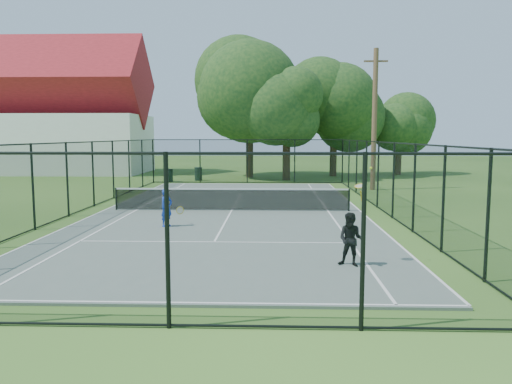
{
  "coord_description": "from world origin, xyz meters",
  "views": [
    {
      "loc": [
        1.76,
        -21.12,
        3.26
      ],
      "look_at": [
        1.14,
        -3.0,
        1.2
      ],
      "focal_mm": 35.0,
      "sensor_mm": 36.0,
      "label": 1
    }
  ],
  "objects_px": {
    "utility_pole": "(374,119)",
    "player_blue": "(167,208)",
    "player_black": "(351,239)",
    "tennis_net": "(232,198)",
    "trash_bin_right": "(198,174)",
    "trash_bin_left": "(169,175)"
  },
  "relations": [
    {
      "from": "tennis_net",
      "to": "trash_bin_left",
      "type": "distance_m",
      "value": 14.93
    },
    {
      "from": "tennis_net",
      "to": "player_black",
      "type": "bearing_deg",
      "value": -67.81
    },
    {
      "from": "tennis_net",
      "to": "trash_bin_right",
      "type": "xyz_separation_m",
      "value": [
        -3.65,
        14.83,
        -0.1
      ]
    },
    {
      "from": "utility_pole",
      "to": "player_black",
      "type": "relative_size",
      "value": 3.44
    },
    {
      "from": "utility_pole",
      "to": "player_black",
      "type": "bearing_deg",
      "value": -102.8
    },
    {
      "from": "utility_pole",
      "to": "player_blue",
      "type": "distance_m",
      "value": 16.51
    },
    {
      "from": "tennis_net",
      "to": "trash_bin_right",
      "type": "relative_size",
      "value": 10.59
    },
    {
      "from": "tennis_net",
      "to": "utility_pole",
      "type": "xyz_separation_m",
      "value": [
        7.78,
        9.0,
        3.65
      ]
    },
    {
      "from": "tennis_net",
      "to": "player_black",
      "type": "relative_size",
      "value": 4.15
    },
    {
      "from": "trash_bin_left",
      "to": "trash_bin_right",
      "type": "height_order",
      "value": "trash_bin_right"
    },
    {
      "from": "tennis_net",
      "to": "player_blue",
      "type": "relative_size",
      "value": 7.57
    },
    {
      "from": "utility_pole",
      "to": "player_black",
      "type": "distance_m",
      "value": 18.82
    },
    {
      "from": "player_black",
      "to": "tennis_net",
      "type": "bearing_deg",
      "value": 112.19
    },
    {
      "from": "trash_bin_right",
      "to": "player_black",
      "type": "bearing_deg",
      "value": -72.91
    },
    {
      "from": "utility_pole",
      "to": "player_blue",
      "type": "relative_size",
      "value": 6.26
    },
    {
      "from": "tennis_net",
      "to": "player_black",
      "type": "xyz_separation_m",
      "value": [
        3.68,
        -9.03,
        0.15
      ]
    },
    {
      "from": "player_blue",
      "to": "player_black",
      "type": "xyz_separation_m",
      "value": [
        5.67,
        -5.2,
        0.01
      ]
    },
    {
      "from": "tennis_net",
      "to": "player_blue",
      "type": "distance_m",
      "value": 4.32
    },
    {
      "from": "player_blue",
      "to": "player_black",
      "type": "bearing_deg",
      "value": -42.53
    },
    {
      "from": "trash_bin_right",
      "to": "utility_pole",
      "type": "distance_m",
      "value": 13.37
    },
    {
      "from": "player_blue",
      "to": "trash_bin_right",
      "type": "bearing_deg",
      "value": 95.1
    },
    {
      "from": "utility_pole",
      "to": "player_blue",
      "type": "bearing_deg",
      "value": -127.28
    }
  ]
}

